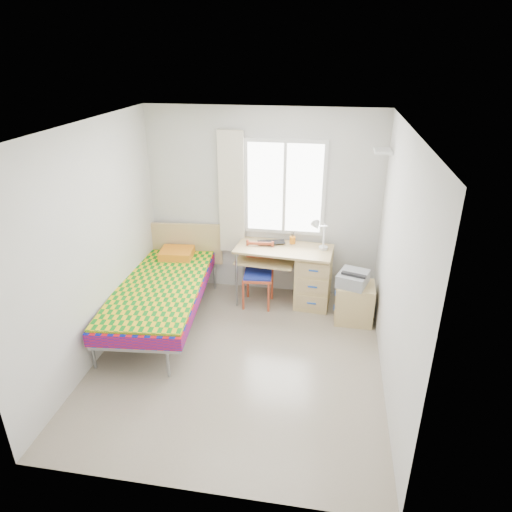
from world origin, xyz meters
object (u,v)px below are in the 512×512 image
at_px(cabinet, 354,302).
at_px(printer, 353,278).
at_px(chair, 259,270).
at_px(bed, 163,288).
at_px(desk, 308,274).

height_order(cabinet, printer, printer).
relative_size(cabinet, printer, 1.08).
xyz_separation_m(chair, printer, (1.24, -0.24, 0.11)).
height_order(chair, cabinet, chair).
xyz_separation_m(bed, chair, (1.14, 0.65, 0.03)).
bearing_deg(chair, printer, -16.57).
bearing_deg(bed, desk, 17.46).
distance_m(chair, cabinet, 1.33).
height_order(chair, printer, chair).
relative_size(desk, chair, 1.50).
bearing_deg(bed, cabinet, 4.17).
height_order(bed, desk, bed).
relative_size(bed, chair, 2.61).
bearing_deg(chair, cabinet, -16.29).
distance_m(desk, printer, 0.69).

